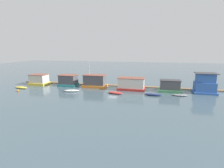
{
  "coord_description": "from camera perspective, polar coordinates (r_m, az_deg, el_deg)",
  "views": [
    {
      "loc": [
        10.6,
        -45.8,
        10.7
      ],
      "look_at": [
        0.0,
        -1.0,
        1.4
      ],
      "focal_mm": 28.0,
      "sensor_mm": 36.0,
      "label": 1
    }
  ],
  "objects": [
    {
      "name": "houseboat_green",
      "position": [
        46.55,
        18.36,
        -0.73
      ],
      "size": [
        5.74,
        3.58,
        3.01
      ],
      "color": "#4C9360",
      "rests_on": "ground_plane"
    },
    {
      "name": "mooring_post_far_right",
      "position": [
        49.73,
        2.59,
        -0.0
      ],
      "size": [
        0.22,
        0.22,
        1.72
      ],
      "primitive_type": "cylinder",
      "color": "brown",
      "rests_on": "ground_plane"
    },
    {
      "name": "dinghy_red",
      "position": [
        42.35,
        1.05,
        -2.86
      ],
      "size": [
        3.89,
        2.15,
        0.51
      ],
      "color": "red",
      "rests_on": "ground_plane"
    },
    {
      "name": "ground_plane",
      "position": [
        48.21,
        0.27,
        -1.4
      ],
      "size": [
        200.0,
        200.0,
        0.0
      ],
      "primitive_type": "plane",
      "color": "#475B66"
    },
    {
      "name": "dinghy_white",
      "position": [
        45.58,
        -13.02,
        -2.12
      ],
      "size": [
        4.06,
        2.25,
        0.52
      ],
      "color": "white",
      "rests_on": "ground_plane"
    },
    {
      "name": "dinghy_yellow",
      "position": [
        54.39,
        -27.56,
        -0.99
      ],
      "size": [
        4.29,
        2.16,
        0.46
      ],
      "color": "yellow",
      "rests_on": "ground_plane"
    },
    {
      "name": "houseboat_yellow",
      "position": [
        57.55,
        -22.71,
        1.32
      ],
      "size": [
        5.39,
        4.03,
        3.13
      ],
      "color": "gold",
      "rests_on": "ground_plane"
    },
    {
      "name": "houseboat_red",
      "position": [
        46.51,
        6.29,
        0.04
      ],
      "size": [
        7.14,
        4.0,
        3.25
      ],
      "color": "red",
      "rests_on": "ground_plane"
    },
    {
      "name": "dock_walkway",
      "position": [
        51.22,
        1.08,
        -0.47
      ],
      "size": [
        59.6,
        1.67,
        0.3
      ],
      "primitive_type": "cube",
      "color": "#846B4C",
      "rests_on": "ground_plane"
    },
    {
      "name": "dinghy_grey",
      "position": [
        43.43,
        21.29,
        -3.37
      ],
      "size": [
        3.5,
        1.64,
        0.4
      ],
      "color": "gray",
      "rests_on": "ground_plane"
    },
    {
      "name": "dinghy_navy",
      "position": [
        41.68,
        13.22,
        -3.37
      ],
      "size": [
        4.07,
        1.27,
        0.55
      ],
      "color": "navy",
      "rests_on": "ground_plane"
    },
    {
      "name": "houseboat_teal",
      "position": [
        52.76,
        -14.05,
        1.12
      ],
      "size": [
        5.31,
        3.93,
        3.29
      ],
      "color": "teal",
      "rests_on": "ground_plane"
    },
    {
      "name": "houseboat_blue",
      "position": [
        48.14,
        28.05,
        -0.04
      ],
      "size": [
        5.26,
        4.09,
        4.99
      ],
      "color": "#3866B7",
      "rests_on": "ground_plane"
    },
    {
      "name": "buoy_orange",
      "position": [
        50.4,
        -28.35,
        -1.93
      ],
      "size": [
        0.52,
        0.52,
        0.52
      ],
      "primitive_type": "sphere",
      "color": "orange",
      "rests_on": "ground_plane"
    },
    {
      "name": "houseboat_orange",
      "position": [
        49.61,
        -5.65,
        0.89
      ],
      "size": [
        6.64,
        4.04,
        7.39
      ],
      "color": "orange",
      "rests_on": "ground_plane"
    }
  ]
}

